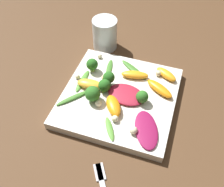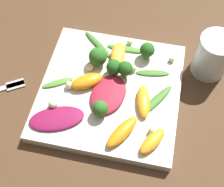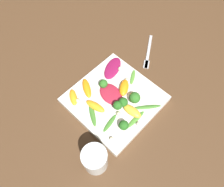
% 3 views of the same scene
% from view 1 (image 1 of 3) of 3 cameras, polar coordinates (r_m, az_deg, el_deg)
% --- Properties ---
extents(ground_plane, '(2.40, 2.40, 0.00)m').
position_cam_1_polar(ground_plane, '(0.68, 1.56, -1.41)').
color(ground_plane, '#4C331E').
extents(plate, '(0.28, 0.28, 0.02)m').
position_cam_1_polar(plate, '(0.67, 1.58, -0.79)').
color(plate, silver).
rests_on(plate, ground_plane).
extents(drinking_glass, '(0.07, 0.07, 0.09)m').
position_cam_1_polar(drinking_glass, '(0.80, -1.56, 12.84)').
color(drinking_glass, silver).
rests_on(drinking_glass, ground_plane).
extents(radicchio_leaf_0, '(0.08, 0.10, 0.01)m').
position_cam_1_polar(radicchio_leaf_0, '(0.65, 3.05, -0.27)').
color(radicchio_leaf_0, maroon).
rests_on(radicchio_leaf_0, plate).
extents(radicchio_leaf_1, '(0.12, 0.09, 0.01)m').
position_cam_1_polar(radicchio_leaf_1, '(0.60, 7.47, -7.77)').
color(radicchio_leaf_1, maroon).
rests_on(radicchio_leaf_1, plate).
extents(orange_segment_0, '(0.06, 0.08, 0.02)m').
position_cam_1_polar(orange_segment_0, '(0.67, 10.30, 1.05)').
color(orange_segment_0, orange).
rests_on(orange_segment_0, plate).
extents(orange_segment_1, '(0.04, 0.07, 0.02)m').
position_cam_1_polar(orange_segment_1, '(0.67, -4.76, 2.21)').
color(orange_segment_1, '#FCAD33').
rests_on(orange_segment_1, plate).
extents(orange_segment_2, '(0.04, 0.08, 0.02)m').
position_cam_1_polar(orange_segment_2, '(0.70, 5.00, 4.08)').
color(orange_segment_2, orange).
rests_on(orange_segment_2, plate).
extents(orange_segment_3, '(0.05, 0.07, 0.02)m').
position_cam_1_polar(orange_segment_3, '(0.71, 11.74, 4.13)').
color(orange_segment_3, orange).
rests_on(orange_segment_3, plate).
extents(orange_segment_4, '(0.07, 0.06, 0.02)m').
position_cam_1_polar(orange_segment_4, '(0.62, 0.33, -2.70)').
color(orange_segment_4, orange).
rests_on(orange_segment_4, plate).
extents(broccoli_floret_0, '(0.03, 0.03, 0.04)m').
position_cam_1_polar(broccoli_floret_0, '(0.70, -4.34, 6.28)').
color(broccoli_floret_0, '#7A9E51').
rests_on(broccoli_floret_0, plate).
extents(broccoli_floret_1, '(0.03, 0.03, 0.04)m').
position_cam_1_polar(broccoli_floret_1, '(0.66, -0.69, 3.46)').
color(broccoli_floret_1, '#7A9E51').
rests_on(broccoli_floret_1, plate).
extents(broccoli_floret_2, '(0.03, 0.03, 0.03)m').
position_cam_1_polar(broccoli_floret_2, '(0.63, 6.57, -0.75)').
color(broccoli_floret_2, '#7A9E51').
rests_on(broccoli_floret_2, plate).
extents(broccoli_floret_3, '(0.03, 0.03, 0.04)m').
position_cam_1_polar(broccoli_floret_3, '(0.65, -1.63, 1.71)').
color(broccoli_floret_3, '#7A9E51').
rests_on(broccoli_floret_3, plate).
extents(broccoli_floret_4, '(0.04, 0.04, 0.04)m').
position_cam_1_polar(broccoli_floret_4, '(0.63, -4.24, -0.08)').
color(broccoli_floret_4, '#84AD5B').
rests_on(broccoli_floret_4, plate).
extents(arugula_sprig_0, '(0.07, 0.09, 0.01)m').
position_cam_1_polar(arugula_sprig_0, '(0.72, 4.72, 5.23)').
color(arugula_sprig_0, '#3D7528').
rests_on(arugula_sprig_0, plate).
extents(arugula_sprig_1, '(0.08, 0.02, 0.00)m').
position_cam_1_polar(arugula_sprig_1, '(0.69, -6.46, 2.75)').
color(arugula_sprig_1, '#47842D').
rests_on(arugula_sprig_1, plate).
extents(arugula_sprig_2, '(0.07, 0.03, 0.00)m').
position_cam_1_polar(arugula_sprig_2, '(0.72, -0.60, 5.49)').
color(arugula_sprig_2, '#3D7528').
rests_on(arugula_sprig_2, plate).
extents(arugula_sprig_3, '(0.06, 0.05, 0.01)m').
position_cam_1_polar(arugula_sprig_3, '(0.59, -0.52, -7.66)').
color(arugula_sprig_3, '#518E33').
rests_on(arugula_sprig_3, plate).
extents(arugula_sprig_4, '(0.08, 0.07, 0.01)m').
position_cam_1_polar(arugula_sprig_4, '(0.65, -8.43, -0.90)').
color(arugula_sprig_4, '#3D7528').
rests_on(arugula_sprig_4, plate).
extents(macadamia_nut_0, '(0.01, 0.01, 0.01)m').
position_cam_1_polar(macadamia_nut_0, '(0.70, -7.53, 3.68)').
color(macadamia_nut_0, beige).
rests_on(macadamia_nut_0, plate).
extents(macadamia_nut_1, '(0.01, 0.01, 0.01)m').
position_cam_1_polar(macadamia_nut_1, '(0.75, -2.71, 8.14)').
color(macadamia_nut_1, beige).
rests_on(macadamia_nut_1, plate).
extents(macadamia_nut_2, '(0.02, 0.02, 0.02)m').
position_cam_1_polar(macadamia_nut_2, '(0.60, 0.66, -5.50)').
color(macadamia_nut_2, beige).
rests_on(macadamia_nut_2, plate).
extents(macadamia_nut_3, '(0.02, 0.02, 0.02)m').
position_cam_1_polar(macadamia_nut_3, '(0.59, 4.70, -8.01)').
color(macadamia_nut_3, beige).
rests_on(macadamia_nut_3, plate).
extents(macadamia_nut_4, '(0.02, 0.02, 0.02)m').
position_cam_1_polar(macadamia_nut_4, '(0.63, -2.95, -2.16)').
color(macadamia_nut_4, beige).
rests_on(macadamia_nut_4, plate).
extents(macadamia_nut_5, '(0.02, 0.02, 0.02)m').
position_cam_1_polar(macadamia_nut_5, '(0.69, -1.71, 3.51)').
color(macadamia_nut_5, beige).
rests_on(macadamia_nut_5, plate).
extents(macadamia_nut_6, '(0.02, 0.02, 0.02)m').
position_cam_1_polar(macadamia_nut_6, '(0.71, 10.08, 4.37)').
color(macadamia_nut_6, beige).
rests_on(macadamia_nut_6, plate).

